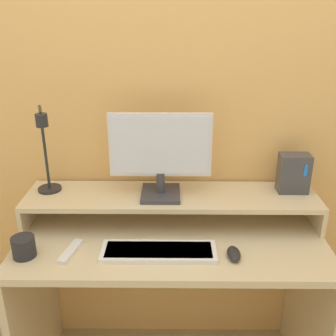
{
  "coord_description": "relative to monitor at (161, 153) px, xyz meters",
  "views": [
    {
      "loc": [
        -0.0,
        -1.11,
        1.65
      ],
      "look_at": [
        -0.02,
        0.3,
        1.07
      ],
      "focal_mm": 42.0,
      "sensor_mm": 36.0,
      "label": 1
    }
  ],
  "objects": [
    {
      "name": "desk_lamp",
      "position": [
        -0.47,
        -0.0,
        -0.01
      ],
      "size": [
        0.12,
        0.19,
        0.38
      ],
      "color": "black",
      "rests_on": "monitor_shelf"
    },
    {
      "name": "monitor",
      "position": [
        0.0,
        0.0,
        0.0
      ],
      "size": [
        0.42,
        0.18,
        0.36
      ],
      "color": "#38383D",
      "rests_on": "monitor_shelf"
    },
    {
      "name": "keyboard",
      "position": [
        -0.0,
        -0.24,
        -0.31
      ],
      "size": [
        0.44,
        0.14,
        0.02
      ],
      "color": "white",
      "rests_on": "desk"
    },
    {
      "name": "router_dock",
      "position": [
        0.57,
        0.05,
        -0.11
      ],
      "size": [
        0.13,
        0.08,
        0.17
      ],
      "color": "#3D3D42",
      "rests_on": "monitor_shelf"
    },
    {
      "name": "desk",
      "position": [
        0.05,
        -0.13,
        -0.55
      ],
      "size": [
        1.26,
        0.55,
        0.77
      ],
      "color": "beige",
      "rests_on": "ground_plane"
    },
    {
      "name": "monitor_shelf",
      "position": [
        0.05,
        0.01,
        -0.21
      ],
      "size": [
        1.26,
        0.28,
        0.13
      ],
      "color": "beige",
      "rests_on": "desk"
    },
    {
      "name": "wall_back",
      "position": [
        0.05,
        0.18,
        0.15
      ],
      "size": [
        6.0,
        0.05,
        2.5
      ],
      "color": "#E5AD60",
      "rests_on": "ground_plane"
    },
    {
      "name": "mouse",
      "position": [
        0.28,
        -0.26,
        -0.31
      ],
      "size": [
        0.05,
        0.1,
        0.03
      ],
      "color": "black",
      "rests_on": "desk"
    },
    {
      "name": "mug",
      "position": [
        -0.51,
        -0.26,
        -0.28
      ],
      "size": [
        0.09,
        0.09,
        0.08
      ],
      "color": "#232328",
      "rests_on": "desk"
    },
    {
      "name": "remote_control",
      "position": [
        -0.34,
        -0.24,
        -0.32
      ],
      "size": [
        0.07,
        0.16,
        0.02
      ],
      "color": "white",
      "rests_on": "desk"
    }
  ]
}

